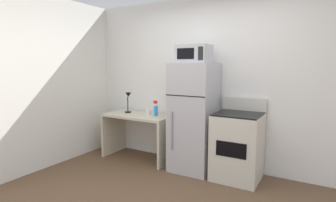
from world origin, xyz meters
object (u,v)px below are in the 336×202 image
Objects in this scene: desk_lamp at (128,99)px; oven_range at (237,146)px; coffee_mug at (148,112)px; microwave at (194,54)px; refrigerator at (194,117)px; desk at (139,128)px; spray_bottle at (156,110)px.

desk_lamp reaches higher than oven_range.
coffee_mug is 1.25m from microwave.
oven_range is (0.66, 0.00, -0.33)m from refrigerator.
desk_lamp reaches higher than desk.
spray_bottle is at bearing 175.63° from microwave.
desk_lamp is 0.58m from spray_bottle.
spray_bottle is 1.40m from oven_range.
desk is 1.57m from microwave.
oven_range is at bearing -0.01° from desk.
desk_lamp is at bearing 179.18° from oven_range.
refrigerator is (0.69, -0.03, -0.05)m from spray_bottle.
oven_range is (1.91, -0.03, -0.52)m from desk_lamp.
oven_range is at bearing 2.08° from microwave.
refrigerator is (1.01, -0.00, 0.27)m from desk.
desk_lamp reaches higher than spray_bottle.
desk_lamp is 0.32× the size of oven_range.
desk is at bearing -6.44° from desk_lamp.
spray_bottle is at bearing 178.80° from oven_range.
desk is 0.73× the size of refrigerator.
refrigerator is 3.47× the size of microwave.
microwave is at bearing -177.92° from oven_range.
coffee_mug reaches higher than desk.
microwave reaches higher than spray_bottle.
desk_lamp is 3.72× the size of coffee_mug.
microwave is at bearing -3.87° from coffee_mug.
desk_lamp is 1.98m from oven_range.
microwave is 0.42× the size of oven_range.
microwave reaches higher than refrigerator.
refrigerator is (1.25, -0.03, -0.19)m from desk_lamp.
desk_lamp is 0.45m from coffee_mug.
desk_lamp is (-0.24, 0.03, 0.47)m from desk.
microwave is at bearing -4.37° from spray_bottle.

